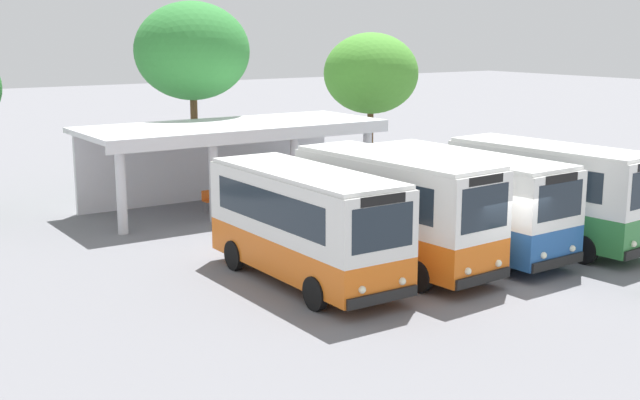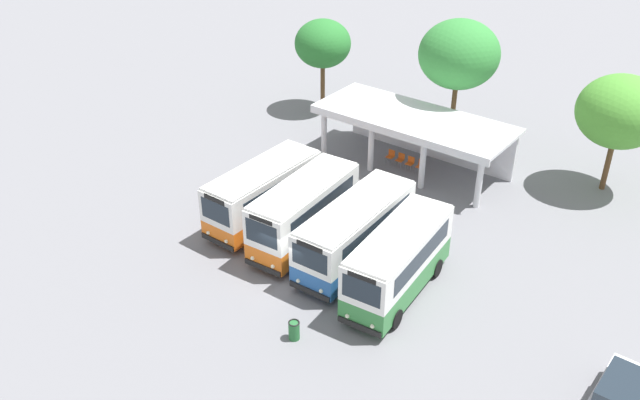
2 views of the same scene
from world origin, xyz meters
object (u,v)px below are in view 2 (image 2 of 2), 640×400
Objects in this scene: city_bus_middle_cream at (355,231)px; waiting_chair_second_from_end at (401,159)px; litter_bin_apron at (294,330)px; waiting_chair_end_by_column at (391,155)px; waiting_chair_middle_seat at (410,162)px; waiting_chair_fourth_seat at (421,165)px; city_bus_fourth_amber at (398,260)px; parked_car_flank at (619,400)px; city_bus_nearest_orange at (263,192)px; city_bus_second_in_row at (304,211)px.

city_bus_middle_cream reaches higher than waiting_chair_second_from_end.
city_bus_middle_cream is 10.58m from waiting_chair_second_from_end.
waiting_chair_second_from_end is 0.96× the size of litter_bin_apron.
waiting_chair_end_by_column and waiting_chair_middle_seat have the same top height.
litter_bin_apron is (3.21, -16.12, -0.07)m from waiting_chair_fourth_seat.
waiting_chair_fourth_seat is (1.44, 0.01, 0.00)m from waiting_chair_second_from_end.
waiting_chair_fourth_seat is 16.43m from litter_bin_apron.
waiting_chair_middle_seat is at bearing -176.46° from waiting_chair_fourth_seat.
litter_bin_apron reaches higher than waiting_chair_second_from_end.
waiting_chair_fourth_seat is at bearing -0.14° from waiting_chair_end_by_column.
waiting_chair_middle_seat is 0.96× the size of litter_bin_apron.
city_bus_middle_cream reaches higher than waiting_chair_fourth_seat.
waiting_chair_middle_seat is at bearing 105.50° from city_bus_middle_cream.
city_bus_middle_cream is at bearing 163.24° from city_bus_fourth_amber.
city_bus_middle_cream is 9.04× the size of waiting_chair_second_from_end.
litter_bin_apron is (5.38, -16.12, -0.07)m from waiting_chair_end_by_column.
parked_car_flank is 5.29× the size of waiting_chair_end_by_column.
city_bus_nearest_orange is 10.44m from waiting_chair_middle_seat.
city_bus_fourth_amber is at bearing -56.48° from waiting_chair_end_by_column.
parked_car_flank is 5.29× the size of waiting_chair_fourth_seat.
waiting_chair_end_by_column is at bearing 108.44° from litter_bin_apron.
litter_bin_apron reaches higher than waiting_chair_end_by_column.
parked_car_flank is at bearing -38.32° from waiting_chair_fourth_seat.
city_bus_fourth_amber is 1.59× the size of parked_car_flank.
city_bus_fourth_amber is 10.48m from parked_car_flank.
city_bus_second_in_row is at bearing -175.25° from city_bus_middle_cream.
waiting_chair_middle_seat is at bearing 88.57° from city_bus_second_in_row.
litter_bin_apron reaches higher than waiting_chair_fourth_seat.
litter_bin_apron is at bearing -71.56° from waiting_chair_end_by_column.
waiting_chair_end_by_column is (-17.52, 12.14, -0.31)m from parked_car_flank.
city_bus_fourth_amber reaches higher than litter_bin_apron.
city_bus_second_in_row is 1.58× the size of parked_car_flank.
waiting_chair_end_by_column is (-1.19, 10.18, -1.37)m from city_bus_second_in_row.
city_bus_fourth_amber reaches higher than city_bus_middle_cream.
city_bus_middle_cream reaches higher than waiting_chair_middle_seat.
waiting_chair_second_from_end and waiting_chair_fourth_seat have the same top height.
city_bus_second_in_row is at bearing -83.34° from waiting_chair_end_by_column.
city_bus_second_in_row is (2.99, -0.29, 0.10)m from city_bus_nearest_orange.
waiting_chair_fourth_seat is at bearing 114.84° from city_bus_fourth_amber.
city_bus_nearest_orange is 10.27m from waiting_chair_second_from_end.
litter_bin_apron is (1.20, -6.19, -1.32)m from city_bus_middle_cream.
city_bus_fourth_amber is at bearing -65.16° from waiting_chair_fourth_seat.
city_bus_second_in_row is 1.00× the size of city_bus_fourth_amber.
waiting_chair_end_by_column is at bearing 179.86° from waiting_chair_fourth_seat.
city_bus_middle_cream is at bearing -78.50° from waiting_chair_fourth_seat.
litter_bin_apron is at bearing -40.96° from city_bus_nearest_orange.
waiting_chair_end_by_column is at bearing 79.66° from city_bus_nearest_orange.
city_bus_nearest_orange is at bearing 173.34° from parked_car_flank.
city_bus_nearest_orange is 10.13m from waiting_chair_end_by_column.
city_bus_middle_cream is 10.20m from waiting_chair_fourth_seat.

